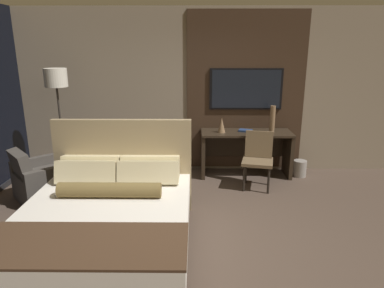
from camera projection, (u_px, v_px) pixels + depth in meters
The scene contains 12 objects.
ground_plane at pixel (191, 247), 3.83m from camera, with size 16.00×16.00×0.00m, color #4C3D33.
wall_back_tv_panel at pixel (199, 92), 5.94m from camera, with size 7.20×0.09×2.80m.
bed at pixel (108, 220), 3.72m from camera, with size 1.80×2.14×1.26m.
desk at pixel (246, 146), 5.87m from camera, with size 1.52×0.57×0.77m.
tv at pixel (246, 89), 5.84m from camera, with size 1.24×0.04×0.70m.
desk_chair at pixel (258, 155), 5.36m from camera, with size 0.55×0.55×0.88m.
armchair_by_window at pixel (42, 182), 4.97m from camera, with size 1.00×1.00×0.78m.
floor_lamp at pixel (57, 88), 5.22m from camera, with size 0.34×0.34×1.85m.
vase_tall at pixel (272, 119), 5.68m from camera, with size 0.09×0.09×0.45m.
vase_short at pixel (222, 125), 5.69m from camera, with size 0.13×0.13×0.25m.
book at pixel (246, 131), 5.79m from camera, with size 0.26×0.21×0.03m.
waste_bin at pixel (300, 168), 5.88m from camera, with size 0.22×0.22×0.28m.
Camera 1 is at (0.05, -3.37, 2.15)m, focal length 32.00 mm.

